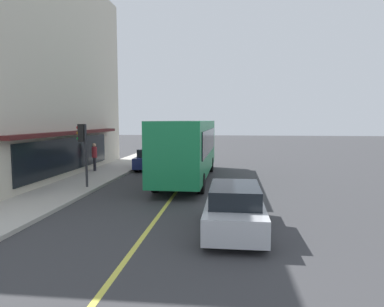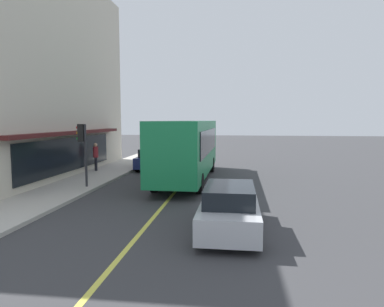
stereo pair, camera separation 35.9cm
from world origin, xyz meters
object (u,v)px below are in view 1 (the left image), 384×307
Objects in this scene: traffic_light at (83,140)px; pedestrian_mid_block at (149,144)px; bus at (188,147)px; pedestrian_near_storefront at (94,154)px; car_navy at (151,159)px; car_silver at (235,209)px.

traffic_light is 1.75× the size of pedestrian_mid_block.
pedestrian_near_storefront is (2.08, 6.56, -0.70)m from bus.
traffic_light is 8.08m from car_navy.
bus is at bearing -156.85° from pedestrian_mid_block.
pedestrian_near_storefront is (-2.32, 3.36, 0.54)m from car_navy.
car_navy is 2.33× the size of pedestrian_near_storefront.
pedestrian_near_storefront is at bearing 16.58° from traffic_light.
pedestrian_near_storefront reaches higher than pedestrian_mid_block.
car_silver is at bearing -164.08° from bus.
bus is 5.97m from traffic_light.
car_navy is at bearing -12.91° from traffic_light.
bus is 6.92m from pedestrian_near_storefront.
car_silver is (-9.12, -2.60, -1.24)m from bus.
car_navy is 8.01m from pedestrian_mid_block.
bus reaches higher than traffic_light.
car_silver is 2.31× the size of pedestrian_near_storefront.
pedestrian_near_storefront reaches higher than car_navy.
pedestrian_mid_block is at bearing 20.13° from car_silver.
pedestrian_near_storefront reaches higher than car_silver.
pedestrian_near_storefront is 10.16m from pedestrian_mid_block.
bus is 2.59× the size of car_silver.
bus reaches higher than car_navy.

